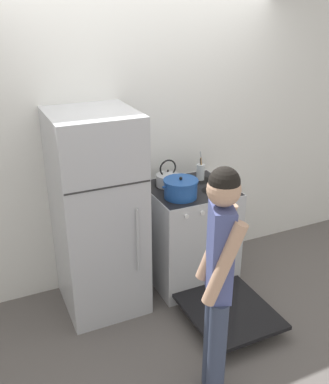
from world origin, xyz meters
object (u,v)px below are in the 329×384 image
refrigerator (98,215)px  person (219,277)px  stove_range (191,237)px  tea_kettle (168,178)px  dutch_oven_pot (181,188)px  utensil_jar (201,171)px

refrigerator → person: bearing=-73.3°
stove_range → tea_kettle: bearing=130.7°
dutch_oven_pot → tea_kettle: 0.28m
refrigerator → stove_range: refrigerator is taller
stove_range → dutch_oven_pot: 0.59m
dutch_oven_pot → person: person is taller
utensil_jar → refrigerator: bearing=-171.9°
utensil_jar → stove_range: bearing=-135.1°
dutch_oven_pot → person: 1.17m
utensil_jar → person: person is taller
refrigerator → person: 1.32m
stove_range → tea_kettle: 0.59m
dutch_oven_pot → refrigerator: bearing=168.9°
dutch_oven_pot → stove_range: bearing=31.1°
dutch_oven_pot → utensil_jar: bearing=39.0°
stove_range → dutch_oven_pot: (-0.16, -0.10, 0.55)m
stove_range → dutch_oven_pot: bearing=-148.9°
person → dutch_oven_pot: bearing=5.2°
tea_kettle → person: 1.44m
dutch_oven_pot → person: bearing=-105.4°
stove_range → person: size_ratio=0.89×
stove_range → tea_kettle: (-0.15, 0.18, 0.54)m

